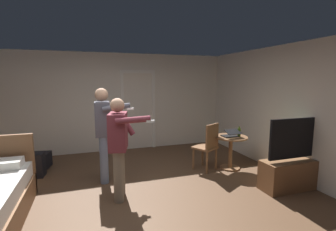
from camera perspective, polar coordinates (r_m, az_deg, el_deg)
The scene contains 13 objects.
ground_plane at distance 4.02m, azimuth -8.53°, elevation -19.65°, with size 6.87×6.87×0.00m, color brown.
wall_back at distance 6.63m, azimuth -13.40°, elevation 2.93°, with size 6.48×0.12×2.56m, color silver.
wall_right at distance 5.18m, azimuth 28.30°, elevation 0.68°, with size 0.12×6.26×2.56m, color silver.
doorway_frame at distance 6.66m, azimuth -6.94°, elevation 2.60°, with size 0.93×0.08×2.13m.
tv_flatscreen at distance 4.90m, azimuth 27.48°, elevation -10.84°, with size 1.26×0.40×1.24m.
side_table at distance 5.39m, azimuth 14.34°, elevation -7.04°, with size 0.69×0.69×0.70m.
laptop at distance 5.28m, azimuth 14.43°, elevation -4.29°, with size 0.33×0.33×0.16m.
bottle_on_table at distance 5.33m, azimuth 16.20°, elevation -3.78°, with size 0.06×0.06×0.22m.
wooden_chair at distance 5.19m, azimuth 9.28°, elevation -6.72°, with size 0.57×0.57×0.99m.
person_blue_shirt at distance 3.91m, azimuth -11.29°, elevation -5.90°, with size 0.66×0.73×1.60m.
person_striped_shirt at distance 4.64m, azimuth -14.80°, elevation -2.89°, with size 0.67×0.56×1.73m.
suitcase_dark at distance 5.56m, azimuth -29.90°, elevation -10.06°, with size 0.61×0.28×0.47m, color black.
suitcase_small at distance 6.05m, azimuth -28.26°, elevation -9.21°, with size 0.53×0.37×0.32m, color black.
Camera 1 is at (-0.58, -3.51, 1.88)m, focal length 26.23 mm.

